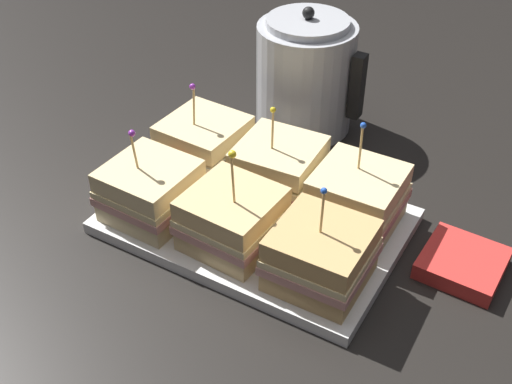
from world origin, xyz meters
TOP-DOWN VIEW (x-y plane):
  - ground_plane at (0.00, 0.00)m, footprint 6.00×6.00m
  - serving_platter at (0.00, 0.00)m, footprint 0.41×0.28m
  - sandwich_front_left at (-0.13, -0.07)m, footprint 0.12×0.12m
  - sandwich_front_center at (0.00, -0.06)m, footprint 0.13×0.13m
  - sandwich_front_right at (0.13, -0.07)m, footprint 0.12×0.12m
  - sandwich_back_left at (-0.13, 0.06)m, footprint 0.13×0.13m
  - sandwich_back_center at (-0.00, 0.07)m, footprint 0.13×0.13m
  - sandwich_back_right at (0.13, 0.06)m, footprint 0.12×0.12m
  - kettle_steel at (-0.07, 0.28)m, footprint 0.19×0.17m
  - napkin_stack at (0.28, 0.06)m, footprint 0.11×0.11m

SIDE VIEW (x-z plane):
  - ground_plane at x=0.00m, z-range 0.00..0.00m
  - serving_platter at x=0.00m, z-range 0.00..0.02m
  - napkin_stack at x=0.28m, z-range 0.00..0.02m
  - sandwich_front_right at x=0.13m, z-range -0.02..0.13m
  - sandwich_front_left at x=-0.13m, z-range -0.01..0.13m
  - sandwich_front_center at x=0.00m, z-range -0.02..0.14m
  - sandwich_back_right at x=0.13m, z-range -0.02..0.14m
  - sandwich_back_center at x=0.00m, z-range -0.02..0.14m
  - sandwich_back_left at x=-0.13m, z-range -0.02..0.14m
  - kettle_steel at x=-0.07m, z-range -0.01..0.21m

